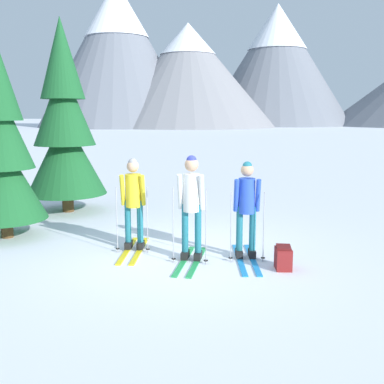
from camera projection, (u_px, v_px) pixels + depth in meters
The scene contains 8 objects.
ground_plane at pixel (180, 254), 7.96m from camera, with size 400.00×400.00×0.00m, color white.
skier_in_yellow at pixel (134, 199), 8.12m from camera, with size 0.61×1.65×1.66m.
skier_in_white at pixel (191, 203), 7.49m from camera, with size 0.61×1.60×1.76m.
skier_in_blue at pixel (246, 205), 7.62m from camera, with size 0.61×1.69×1.65m.
pine_tree_near at pixel (1, 148), 8.75m from camera, with size 1.61×1.61×3.89m.
pine_tree_mid at pixel (64, 125), 11.08m from camera, with size 1.94×1.94×4.69m.
backpack_on_snow_front at pixel (283, 258), 7.17m from camera, with size 0.27×0.34×0.38m.
mountain_ridge_distant at pixel (287, 69), 88.10m from camera, with size 99.22×51.39×25.80m.
Camera 1 is at (1.10, -7.58, 2.43)m, focal length 42.61 mm.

